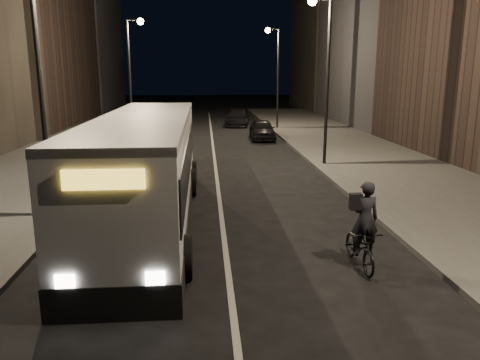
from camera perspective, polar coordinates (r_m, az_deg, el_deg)
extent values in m
plane|color=black|center=(12.24, -1.63, -9.80)|extent=(180.00, 180.00, 0.00)
cube|color=#3E3E3B|center=(27.23, 15.10, 2.70)|extent=(7.00, 70.00, 0.16)
cube|color=#3E3E3B|center=(26.92, -21.52, 2.12)|extent=(7.00, 70.00, 0.16)
cylinder|color=black|center=(24.07, 10.61, 11.40)|extent=(0.16, 0.16, 8.00)
sphere|color=#FFD18C|center=(24.08, 8.81, 20.78)|extent=(0.44, 0.44, 0.44)
cylinder|color=black|center=(39.75, 4.64, 12.13)|extent=(0.16, 0.16, 8.00)
cube|color=black|center=(39.83, 4.08, 17.90)|extent=(0.90, 0.08, 0.08)
sphere|color=#FFD18C|center=(39.76, 3.41, 17.77)|extent=(0.44, 0.44, 0.44)
cylinder|color=black|center=(16.12, -23.09, 9.91)|extent=(0.16, 0.16, 8.00)
cylinder|color=black|center=(33.67, -13.28, 11.68)|extent=(0.16, 0.16, 8.00)
cube|color=black|center=(33.77, -12.85, 18.51)|extent=(0.90, 0.08, 0.08)
sphere|color=#FFD18C|center=(33.70, -12.05, 18.39)|extent=(0.44, 0.44, 0.44)
cube|color=silver|center=(15.18, -11.30, 1.15)|extent=(2.70, 12.70, 3.38)
cube|color=black|center=(15.09, -11.38, 2.92)|extent=(2.79, 12.28, 1.22)
cube|color=silver|center=(14.93, -11.58, 7.31)|extent=(2.73, 12.70, 0.19)
cube|color=gold|center=(8.81, -16.27, 0.09)|extent=(1.48, 0.13, 0.37)
cylinder|color=black|center=(11.57, -20.16, -9.20)|extent=(0.38, 1.06, 1.06)
cylinder|color=black|center=(11.15, -6.79, -9.30)|extent=(0.38, 1.06, 1.06)
cylinder|color=black|center=(19.49, -13.68, 0.14)|extent=(0.38, 1.06, 1.06)
cylinder|color=black|center=(19.25, -5.89, 0.29)|extent=(0.38, 1.06, 1.06)
imported|color=black|center=(12.11, 14.44, -7.90)|extent=(0.72, 1.96, 1.02)
imported|color=black|center=(11.67, 14.97, -4.58)|extent=(0.69, 0.46, 1.86)
imported|color=black|center=(33.82, 2.72, 6.16)|extent=(1.79, 4.26, 1.44)
imported|color=#343336|center=(34.58, -7.91, 6.05)|extent=(1.36, 3.82, 1.25)
imported|color=black|center=(42.72, -0.29, 7.61)|extent=(2.66, 5.20, 1.44)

